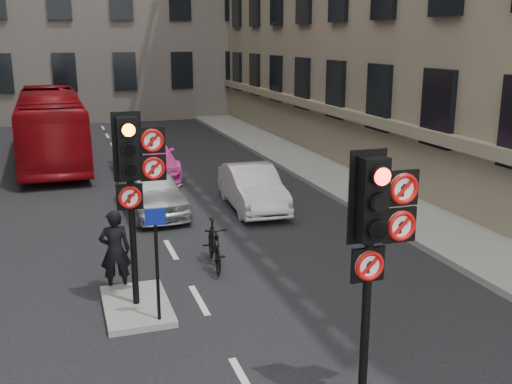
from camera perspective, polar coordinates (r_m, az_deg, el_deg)
pavement_right at (r=20.53m, az=9.91°, el=0.58°), size 3.00×50.00×0.16m
centre_island at (r=11.66m, az=-11.30°, el=-10.58°), size 1.20×2.00×0.12m
signal_near at (r=7.91m, az=11.40°, el=-3.22°), size 0.91×0.40×3.58m
signal_far at (r=10.83m, az=-11.53°, el=2.23°), size 0.91×0.40×3.58m
car_silver at (r=17.54m, az=-9.83°, el=0.17°), size 1.78×3.99×1.33m
car_white at (r=17.72m, az=-0.35°, el=0.43°), size 1.56×3.92×1.27m
car_pink at (r=22.38m, az=-10.55°, el=3.41°), size 2.15×5.08×1.46m
bus_red at (r=25.74m, az=-18.95°, el=5.91°), size 2.61×10.38×2.88m
motorcycle at (r=13.29m, az=-4.00°, el=-4.99°), size 0.67×1.77×1.04m
motorcyclist at (r=12.27m, az=-13.28°, el=-5.46°), size 0.62×0.41×1.68m
info_sign at (r=10.42m, az=-9.46°, el=-5.38°), size 0.35×0.12×2.05m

